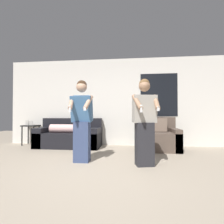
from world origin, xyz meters
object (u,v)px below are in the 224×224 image
Objects in this scene: couch at (69,136)px; armchair at (160,138)px; person_left at (82,120)px; person_right at (144,122)px; side_table at (31,128)px.

armchair is at bearing -3.07° from couch.
person_left is at bearing -140.70° from armchair.
armchair is at bearing 71.05° from person_right.
person_left is (0.83, -1.58, 0.52)m from couch.
person_left is (2.17, -1.79, 0.31)m from side_table.
couch is 2.60m from armchair.
armchair is 0.56× the size of person_left.
person_left reaches higher than person_right.
person_left is at bearing -62.22° from couch.
armchair is (2.60, -0.14, 0.00)m from couch.
person_left is 1.01× the size of person_right.
couch is 1.37m from side_table.
couch is at bearing 176.93° from armchair.
armchair is 2.34m from person_left.
couch is at bearing 117.78° from person_left.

